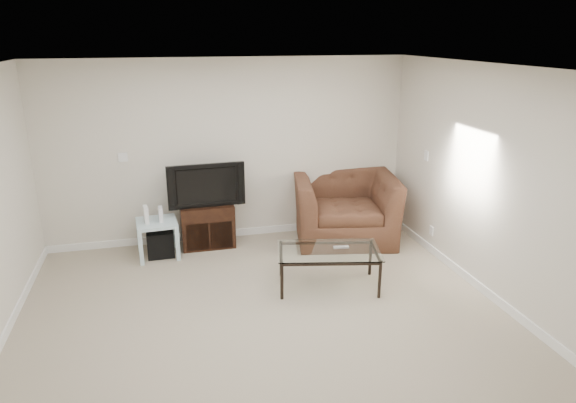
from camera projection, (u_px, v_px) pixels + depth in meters
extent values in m
plane|color=tan|center=(269.00, 327.00, 5.11)|extent=(5.00, 5.00, 0.00)
plane|color=white|center=(265.00, 70.00, 4.33)|extent=(5.00, 5.00, 0.00)
cube|color=silver|center=(230.00, 151.00, 7.02)|extent=(5.00, 0.02, 2.50)
cube|color=silver|center=(504.00, 190.00, 5.30)|extent=(0.02, 5.00, 2.50)
cube|color=white|center=(123.00, 157.00, 6.69)|extent=(0.12, 0.02, 0.12)
cube|color=white|center=(426.00, 156.00, 6.77)|extent=(0.02, 0.09, 0.13)
cube|color=white|center=(431.00, 231.00, 6.79)|extent=(0.02, 0.08, 0.12)
cube|color=black|center=(207.00, 212.00, 6.94)|extent=(0.39, 0.27, 0.05)
imported|color=black|center=(205.00, 184.00, 6.82)|extent=(0.96, 0.23, 0.59)
cube|color=black|center=(161.00, 243.00, 6.73)|extent=(0.35, 0.35, 0.34)
cube|color=white|center=(146.00, 215.00, 6.52)|extent=(0.07, 0.17, 0.22)
cube|color=silver|center=(161.00, 214.00, 6.58)|extent=(0.06, 0.14, 0.19)
imported|color=#49311C|center=(345.00, 197.00, 7.17)|extent=(1.55, 1.17, 1.23)
cube|color=#B2B2B7|center=(341.00, 247.00, 5.86)|extent=(0.19, 0.07, 0.02)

